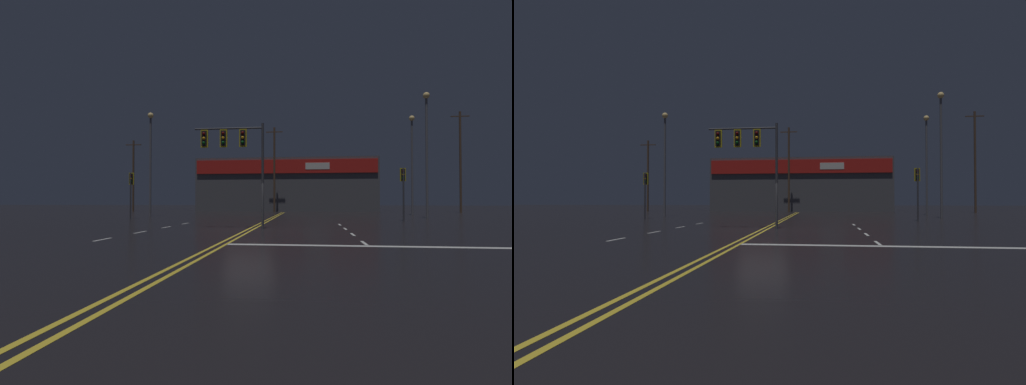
% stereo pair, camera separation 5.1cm
% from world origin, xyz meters
% --- Properties ---
extents(ground_plane, '(200.00, 200.00, 0.00)m').
position_xyz_m(ground_plane, '(0.00, 0.00, 0.00)').
color(ground_plane, black).
extents(road_markings, '(14.92, 60.00, 0.01)m').
position_xyz_m(road_markings, '(0.99, -1.26, 0.00)').
color(road_markings, gold).
rests_on(road_markings, ground).
extents(traffic_signal_median, '(3.88, 0.36, 5.76)m').
position_xyz_m(traffic_signal_median, '(-1.05, 1.34, 4.51)').
color(traffic_signal_median, '#38383D').
rests_on(traffic_signal_median, ground).
extents(traffic_signal_corner_northeast, '(0.42, 0.36, 3.96)m').
position_xyz_m(traffic_signal_corner_northeast, '(10.12, 10.71, 2.91)').
color(traffic_signal_corner_northeast, '#38383D').
rests_on(traffic_signal_corner_northeast, ground).
extents(traffic_signal_corner_northwest, '(0.42, 0.36, 3.82)m').
position_xyz_m(traffic_signal_corner_northwest, '(-11.45, 11.11, 2.81)').
color(traffic_signal_corner_northwest, '#38383D').
rests_on(traffic_signal_corner_northwest, ground).
extents(streetlight_near_left, '(0.56, 0.56, 10.40)m').
position_xyz_m(streetlight_near_left, '(13.88, 23.04, 6.55)').
color(streetlight_near_left, '#59595E').
rests_on(streetlight_near_left, ground).
extents(streetlight_near_right, '(0.56, 0.56, 10.06)m').
position_xyz_m(streetlight_near_right, '(-12.08, 16.73, 6.36)').
color(streetlight_near_right, '#59595E').
rests_on(streetlight_near_right, ground).
extents(streetlight_median_approach, '(0.56, 0.56, 10.86)m').
position_xyz_m(streetlight_median_approach, '(13.21, 15.55, 6.80)').
color(streetlight_median_approach, '#59595E').
rests_on(streetlight_median_approach, ground).
extents(building_backdrop, '(25.07, 10.23, 7.44)m').
position_xyz_m(building_backdrop, '(0.00, 38.99, 3.73)').
color(building_backdrop, '#4C4C51').
rests_on(building_backdrop, ground).
extents(utility_pole_row, '(44.72, 0.26, 12.56)m').
position_xyz_m(utility_pole_row, '(1.69, 31.83, 5.83)').
color(utility_pole_row, '#4C3828').
rests_on(utility_pole_row, ground).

